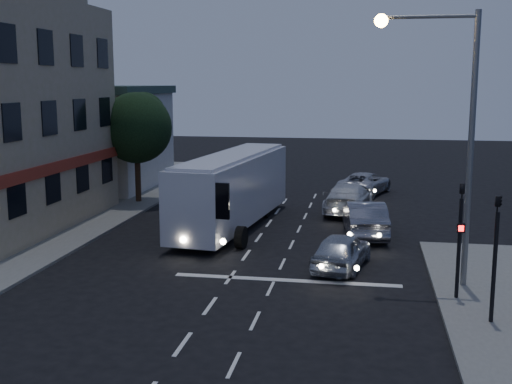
% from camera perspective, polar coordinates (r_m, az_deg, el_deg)
% --- Properties ---
extents(ground, '(120.00, 120.00, 0.00)m').
position_cam_1_polar(ground, '(21.20, -3.45, -9.17)').
color(ground, black).
extents(road_markings, '(8.00, 30.55, 0.01)m').
position_cam_1_polar(road_markings, '(24.06, 1.39, -6.82)').
color(road_markings, silver).
rests_on(road_markings, ground).
extents(tour_bus, '(3.65, 11.63, 3.50)m').
position_cam_1_polar(tour_bus, '(30.56, -2.07, 0.38)').
color(tour_bus, silver).
rests_on(tour_bus, ground).
extents(car_suv, '(2.38, 4.24, 1.36)m').
position_cam_1_polar(car_suv, '(24.12, 7.62, -5.19)').
color(car_suv, '#9BA3B2').
rests_on(car_suv, ground).
extents(car_sedan_a, '(2.20, 4.99, 1.59)m').
position_cam_1_polar(car_sedan_a, '(29.29, 9.65, -2.35)').
color(car_sedan_a, slate).
rests_on(car_sedan_a, ground).
extents(car_sedan_b, '(2.77, 5.58, 1.56)m').
position_cam_1_polar(car_sedan_b, '(34.45, 8.23, -0.52)').
color(car_sedan_b, silver).
rests_on(car_sedan_b, ground).
extents(car_sedan_c, '(3.69, 5.38, 1.37)m').
position_cam_1_polar(car_sedan_c, '(40.26, 9.63, 0.78)').
color(car_sedan_c, '#B5B6BD').
rests_on(car_sedan_c, ground).
extents(traffic_signal_main, '(0.25, 0.35, 4.10)m').
position_cam_1_polar(traffic_signal_main, '(20.96, 17.69, -2.97)').
color(traffic_signal_main, black).
rests_on(traffic_signal_main, sidewalk_near).
extents(traffic_signal_side, '(0.18, 0.15, 4.10)m').
position_cam_1_polar(traffic_signal_side, '(19.17, 20.54, -4.29)').
color(traffic_signal_side, black).
rests_on(traffic_signal_side, sidewalk_near).
extents(streetlight, '(3.32, 0.44, 9.00)m').
position_cam_1_polar(streetlight, '(21.89, 16.98, 6.36)').
color(streetlight, slate).
rests_on(streetlight, sidewalk_near).
extents(low_building_north, '(9.40, 9.40, 6.50)m').
position_cam_1_polar(low_building_north, '(43.62, -14.81, 4.86)').
color(low_building_north, beige).
rests_on(low_building_north, sidewalk_far).
extents(street_tree, '(4.00, 4.00, 6.20)m').
position_cam_1_polar(street_tree, '(36.93, -10.59, 5.91)').
color(street_tree, black).
rests_on(street_tree, sidewalk_far).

